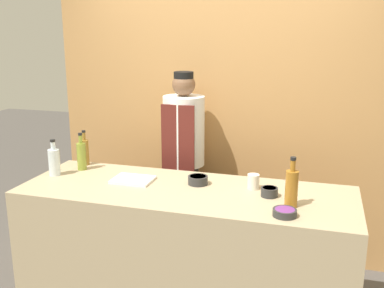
% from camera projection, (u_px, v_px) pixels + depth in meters
% --- Properties ---
extents(cabinet_wall, '(2.98, 0.18, 2.40)m').
position_uv_depth(cabinet_wall, '(222.00, 122.00, 4.01)').
color(cabinet_wall, '#B7844C').
rests_on(cabinet_wall, ground_plane).
extents(counter, '(2.28, 0.80, 0.95)m').
position_uv_depth(counter, '(186.00, 253.00, 3.17)').
color(counter, tan).
rests_on(counter, ground_plane).
extents(sauce_bowl_purple, '(0.14, 0.14, 0.04)m').
position_uv_depth(sauce_bowl_purple, '(285.00, 212.00, 2.61)').
color(sauce_bowl_purple, '#2D2D2D').
rests_on(sauce_bowl_purple, counter).
extents(sauce_bowl_red, '(0.11, 0.11, 0.06)m').
position_uv_depth(sauce_bowl_red, '(269.00, 191.00, 2.92)').
color(sauce_bowl_red, '#2D2D2D').
rests_on(sauce_bowl_red, counter).
extents(sauce_bowl_green, '(0.14, 0.14, 0.06)m').
position_uv_depth(sauce_bowl_green, '(198.00, 180.00, 3.15)').
color(sauce_bowl_green, '#2D2D2D').
rests_on(sauce_bowl_green, counter).
extents(cutting_board, '(0.28, 0.22, 0.02)m').
position_uv_depth(cutting_board, '(133.00, 180.00, 3.22)').
color(cutting_board, white).
rests_on(cutting_board, counter).
extents(bottle_vinegar, '(0.06, 0.06, 0.28)m').
position_uv_depth(bottle_vinegar, '(85.00, 151.00, 3.58)').
color(bottle_vinegar, olive).
rests_on(bottle_vinegar, counter).
extents(bottle_amber, '(0.08, 0.08, 0.32)m').
position_uv_depth(bottle_amber, '(292.00, 187.00, 2.73)').
color(bottle_amber, '#9E661E').
rests_on(bottle_amber, counter).
extents(bottle_clear, '(0.08, 0.08, 0.27)m').
position_uv_depth(bottle_clear, '(54.00, 161.00, 3.33)').
color(bottle_clear, silver).
rests_on(bottle_clear, counter).
extents(bottle_oil, '(0.07, 0.07, 0.29)m').
position_uv_depth(bottle_oil, '(81.00, 155.00, 3.46)').
color(bottle_oil, olive).
rests_on(bottle_oil, counter).
extents(cup_cream, '(0.08, 0.08, 0.10)m').
position_uv_depth(cup_cream, '(253.00, 182.00, 3.05)').
color(cup_cream, silver).
rests_on(cup_cream, counter).
extents(chef_center, '(0.35, 0.35, 1.67)m').
position_uv_depth(chef_center, '(184.00, 162.00, 3.83)').
color(chef_center, '#28282D').
rests_on(chef_center, ground_plane).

